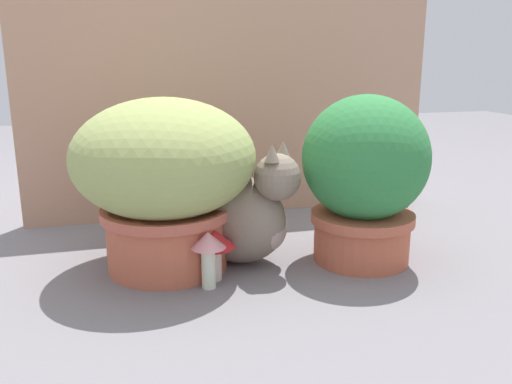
{
  "coord_description": "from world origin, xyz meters",
  "views": [
    {
      "loc": [
        -0.24,
        -1.17,
        0.5
      ],
      "look_at": [
        0.08,
        0.04,
        0.18
      ],
      "focal_mm": 37.75,
      "sensor_mm": 36.0,
      "label": 1
    }
  ],
  "objects": [
    {
      "name": "cardboard_backdrop",
      "position": [
        0.13,
        0.48,
        0.35
      ],
      "size": [
        1.28,
        0.03,
        0.71
      ],
      "primitive_type": "cube",
      "color": "tan",
      "rests_on": "ground"
    },
    {
      "name": "grass_planter",
      "position": [
        -0.13,
        0.06,
        0.23
      ],
      "size": [
        0.43,
        0.43,
        0.41
      ],
      "color": "#BE5E43",
      "rests_on": "ground"
    },
    {
      "name": "cat",
      "position": [
        0.05,
        0.05,
        0.12
      ],
      "size": [
        0.31,
        0.33,
        0.32
      ],
      "color": "#7E6E5E",
      "rests_on": "ground"
    },
    {
      "name": "ground_plane",
      "position": [
        0.0,
        0.0,
        0.0
      ],
      "size": [
        6.0,
        6.0,
        0.0
      ],
      "primitive_type": "plane",
      "color": "slate"
    },
    {
      "name": "mushroom_ornament_red",
      "position": [
        -0.04,
        -0.04,
        0.09
      ],
      "size": [
        0.1,
        0.1,
        0.12
      ],
      "color": "beige",
      "rests_on": "ground"
    },
    {
      "name": "mushroom_ornament_pink",
      "position": [
        -0.06,
        -0.08,
        0.09
      ],
      "size": [
        0.08,
        0.08,
        0.13
      ],
      "color": "silver",
      "rests_on": "ground"
    },
    {
      "name": "leafy_planter",
      "position": [
        0.34,
        -0.01,
        0.22
      ],
      "size": [
        0.3,
        0.3,
        0.41
      ],
      "color": "#B95B3F",
      "rests_on": "ground"
    }
  ]
}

